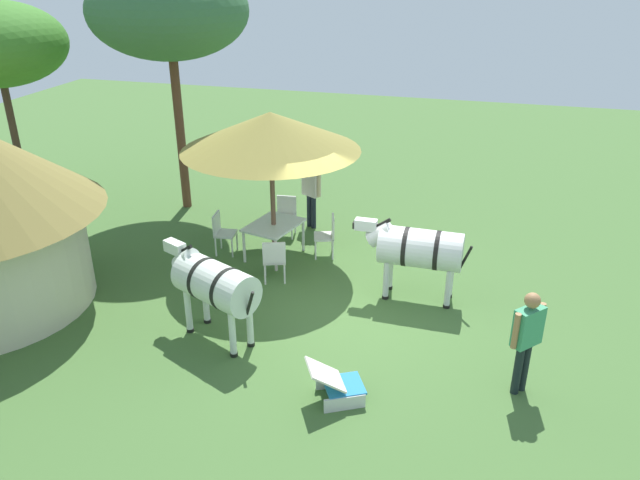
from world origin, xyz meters
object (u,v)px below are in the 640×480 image
(patio_dining_table, at_px, (274,228))
(patio_chair_near_lawn, at_px, (274,258))
(standing_watcher, at_px, (527,334))
(striped_lounge_chair, at_px, (337,384))
(shade_umbrella, at_px, (270,131))
(acacia_tree_behind_hut, at_px, (168,11))
(guest_beside_umbrella, at_px, (311,189))
(patio_chair_near_hut, at_px, (328,233))
(zebra_nearest_camera, at_px, (418,249))
(patio_chair_east_end, at_px, (286,213))
(patio_chair_west_end, at_px, (222,230))
(zebra_by_umbrella, at_px, (214,283))

(patio_dining_table, xyz_separation_m, patio_chair_near_lawn, (-1.07, -0.38, -0.13))
(standing_watcher, height_order, striped_lounge_chair, standing_watcher)
(shade_umbrella, relative_size, patio_dining_table, 2.58)
(patio_chair_near_lawn, bearing_deg, acacia_tree_behind_hut, 118.00)
(shade_umbrella, xyz_separation_m, patio_dining_table, (-0.00, -0.00, -2.07))
(guest_beside_umbrella, relative_size, acacia_tree_behind_hut, 0.28)
(patio_chair_near_hut, bearing_deg, zebra_nearest_camera, -138.57)
(patio_chair_east_end, xyz_separation_m, patio_chair_near_lawn, (-2.20, -0.49, 0.00))
(shade_umbrella, distance_m, standing_watcher, 6.17)
(patio_dining_table, distance_m, guest_beside_umbrella, 1.75)
(patio_chair_west_end, height_order, zebra_nearest_camera, zebra_nearest_camera)
(zebra_nearest_camera, bearing_deg, patio_chair_west_end, 80.54)
(shade_umbrella, relative_size, patio_chair_near_lawn, 3.97)
(patio_chair_east_end, height_order, patio_chair_near_lawn, same)
(standing_watcher, relative_size, zebra_by_umbrella, 0.85)
(striped_lounge_chair, bearing_deg, shade_umbrella, -178.24)
(patio_dining_table, relative_size, zebra_nearest_camera, 0.63)
(striped_lounge_chair, bearing_deg, guest_beside_umbrella, 171.25)
(patio_chair_east_end, relative_size, acacia_tree_behind_hut, 0.16)
(patio_chair_east_end, xyz_separation_m, striped_lounge_chair, (-5.29, -2.49, -0.27))
(zebra_nearest_camera, bearing_deg, patio_chair_near_hut, 59.20)
(patio_chair_near_lawn, bearing_deg, zebra_by_umbrella, -117.65)
(zebra_nearest_camera, bearing_deg, patio_chair_near_lawn, 94.00)
(patio_chair_west_end, xyz_separation_m, guest_beside_umbrella, (1.82, -1.46, 0.44))
(guest_beside_umbrella, distance_m, striped_lounge_chair, 6.23)
(patio_chair_west_end, bearing_deg, zebra_by_umbrella, 15.04)
(patio_chair_near_lawn, xyz_separation_m, zebra_nearest_camera, (0.12, -2.72, 0.49))
(guest_beside_umbrella, bearing_deg, patio_chair_near_hut, 147.15)
(zebra_by_umbrella, xyz_separation_m, acacia_tree_behind_hut, (5.26, 3.16, 3.65))
(patio_dining_table, distance_m, zebra_nearest_camera, 3.26)
(shade_umbrella, relative_size, acacia_tree_behind_hut, 0.62)
(standing_watcher, bearing_deg, acacia_tree_behind_hut, 98.47)
(patio_chair_east_end, distance_m, striped_lounge_chair, 5.85)
(shade_umbrella, xyz_separation_m, striped_lounge_chair, (-4.16, -2.38, -2.46))
(patio_dining_table, height_order, patio_chair_near_lawn, patio_chair_near_lawn)
(zebra_nearest_camera, bearing_deg, guest_beside_umbrella, 47.84)
(zebra_by_umbrella, height_order, acacia_tree_behind_hut, acacia_tree_behind_hut)
(zebra_nearest_camera, xyz_separation_m, acacia_tree_behind_hut, (3.06, 6.18, 3.67))
(patio_dining_table, distance_m, standing_watcher, 5.93)
(patio_chair_near_hut, height_order, acacia_tree_behind_hut, acacia_tree_behind_hut)
(patio_dining_table, distance_m, patio_chair_west_end, 1.14)
(patio_chair_east_end, bearing_deg, acacia_tree_behind_hut, -23.66)
(acacia_tree_behind_hut, bearing_deg, patio_chair_near_hut, -113.23)
(patio_dining_table, xyz_separation_m, patio_chair_near_hut, (0.32, -1.09, -0.13))
(patio_chair_near_hut, relative_size, zebra_by_umbrella, 0.46)
(shade_umbrella, height_order, guest_beside_umbrella, shade_umbrella)
(patio_chair_near_lawn, height_order, zebra_nearest_camera, zebra_nearest_camera)
(zebra_by_umbrella, bearing_deg, patio_chair_west_end, 46.65)
(striped_lounge_chair, bearing_deg, zebra_by_umbrella, -141.71)
(zebra_by_umbrella, bearing_deg, guest_beside_umbrella, 21.81)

